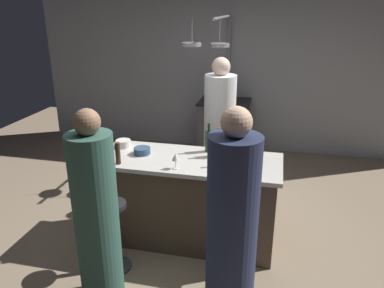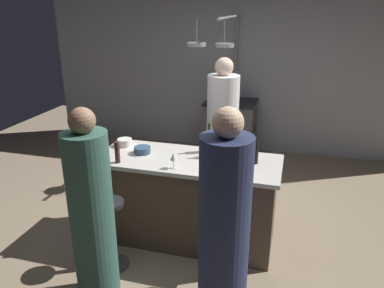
% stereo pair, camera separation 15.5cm
% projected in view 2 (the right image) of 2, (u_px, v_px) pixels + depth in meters
% --- Properties ---
extents(ground_plane, '(9.00, 9.00, 0.00)m').
position_uv_depth(ground_plane, '(188.00, 237.00, 3.97)').
color(ground_plane, gray).
extents(back_wall, '(6.40, 0.16, 2.60)m').
position_uv_depth(back_wall, '(236.00, 71.00, 6.09)').
color(back_wall, '#9EA3A8').
rests_on(back_wall, ground_plane).
extents(kitchen_island, '(1.80, 0.72, 0.90)m').
position_uv_depth(kitchen_island, '(188.00, 199.00, 3.81)').
color(kitchen_island, brown).
rests_on(kitchen_island, ground_plane).
extents(stove_range, '(0.80, 0.64, 0.89)m').
position_uv_depth(stove_range, '(230.00, 128.00, 6.03)').
color(stove_range, '#47474C').
rests_on(stove_range, ground_plane).
extents(chef, '(0.37, 0.37, 1.76)m').
position_uv_depth(chef, '(222.00, 137.00, 4.51)').
color(chef, white).
rests_on(chef, ground_plane).
extents(bar_stool_left, '(0.28, 0.28, 0.68)m').
position_uv_depth(bar_stool_left, '(112.00, 231.00, 3.42)').
color(bar_stool_left, '#4C4C51').
rests_on(bar_stool_left, ground_plane).
extents(guest_left, '(0.35, 0.35, 1.64)m').
position_uv_depth(guest_left, '(92.00, 216.00, 2.93)').
color(guest_left, '#33594C').
rests_on(guest_left, ground_plane).
extents(bar_stool_right, '(0.28, 0.28, 0.68)m').
position_uv_depth(bar_stool_right, '(228.00, 250.00, 3.15)').
color(bar_stool_right, '#4C4C51').
rests_on(bar_stool_right, ground_plane).
extents(guest_right, '(0.36, 0.36, 1.72)m').
position_uv_depth(guest_right, '(224.00, 234.00, 2.64)').
color(guest_right, '#262D4C').
rests_on(guest_right, ground_plane).
extents(overhead_pot_rack, '(0.59, 1.42, 2.17)m').
position_uv_depth(overhead_pot_rack, '(223.00, 58.00, 5.24)').
color(overhead_pot_rack, gray).
rests_on(overhead_pot_rack, ground_plane).
extents(pepper_mill, '(0.05, 0.05, 0.21)m').
position_uv_depth(pepper_mill, '(117.00, 152.00, 3.53)').
color(pepper_mill, '#382319').
rests_on(pepper_mill, kitchen_island).
extents(wine_bottle_amber, '(0.07, 0.07, 0.29)m').
position_uv_depth(wine_bottle_amber, '(218.00, 146.00, 3.68)').
color(wine_bottle_amber, brown).
rests_on(wine_bottle_amber, kitchen_island).
extents(wine_bottle_red, '(0.07, 0.07, 0.30)m').
position_uv_depth(wine_bottle_red, '(209.00, 141.00, 3.80)').
color(wine_bottle_red, '#143319').
rests_on(wine_bottle_red, kitchen_island).
extents(wine_bottle_rose, '(0.07, 0.07, 0.30)m').
position_uv_depth(wine_bottle_rose, '(233.00, 154.00, 3.47)').
color(wine_bottle_rose, '#B78C8E').
rests_on(wine_bottle_rose, kitchen_island).
extents(wine_bottle_dark, '(0.07, 0.07, 0.30)m').
position_uv_depth(wine_bottle_dark, '(255.00, 152.00, 3.52)').
color(wine_bottle_dark, black).
rests_on(wine_bottle_dark, kitchen_island).
extents(wine_bottle_white, '(0.07, 0.07, 0.29)m').
position_uv_depth(wine_bottle_white, '(232.00, 146.00, 3.67)').
color(wine_bottle_white, gray).
rests_on(wine_bottle_white, kitchen_island).
extents(wine_glass_near_right_guest, '(0.07, 0.07, 0.15)m').
position_uv_depth(wine_glass_near_right_guest, '(228.00, 143.00, 3.77)').
color(wine_glass_near_right_guest, silver).
rests_on(wine_glass_near_right_guest, kitchen_island).
extents(wine_glass_by_chef, '(0.07, 0.07, 0.15)m').
position_uv_depth(wine_glass_by_chef, '(174.00, 157.00, 3.41)').
color(wine_glass_by_chef, silver).
rests_on(wine_glass_by_chef, kitchen_island).
extents(wine_glass_near_left_guest, '(0.07, 0.07, 0.15)m').
position_uv_depth(wine_glass_near_left_guest, '(228.00, 164.00, 3.28)').
color(wine_glass_near_left_guest, silver).
rests_on(wine_glass_near_left_guest, kitchen_island).
extents(mixing_bowl_ceramic, '(0.16, 0.16, 0.08)m').
position_uv_depth(mixing_bowl_ceramic, '(125.00, 142.00, 3.98)').
color(mixing_bowl_ceramic, silver).
rests_on(mixing_bowl_ceramic, kitchen_island).
extents(mixing_bowl_blue, '(0.17, 0.17, 0.07)m').
position_uv_depth(mixing_bowl_blue, '(142.00, 150.00, 3.78)').
color(mixing_bowl_blue, '#334C6B').
rests_on(mixing_bowl_blue, kitchen_island).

